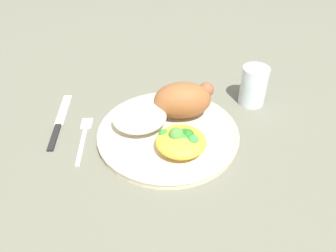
{
  "coord_description": "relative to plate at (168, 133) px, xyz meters",
  "views": [
    {
      "loc": [
        -0.05,
        -0.5,
        0.43
      ],
      "look_at": [
        0.0,
        0.0,
        0.03
      ],
      "focal_mm": 35.71,
      "sensor_mm": 36.0,
      "label": 1
    }
  ],
  "objects": [
    {
      "name": "ground_plane",
      "position": [
        0.0,
        0.0,
        -0.01
      ],
      "size": [
        2.0,
        2.0,
        0.0
      ],
      "primitive_type": "plane",
      "color": "#646455"
    },
    {
      "name": "plate",
      "position": [
        0.0,
        0.0,
        0.0
      ],
      "size": [
        0.28,
        0.28,
        0.02
      ],
      "color": "beige",
      "rests_on": "ground_plane"
    },
    {
      "name": "roasted_chicken",
      "position": [
        0.04,
        0.05,
        0.05
      ],
      "size": [
        0.12,
        0.07,
        0.07
      ],
      "color": "brown",
      "rests_on": "plate"
    },
    {
      "name": "rice_pile",
      "position": [
        -0.05,
        0.02,
        0.03
      ],
      "size": [
        0.11,
        0.09,
        0.04
      ],
      "primitive_type": "ellipsoid",
      "color": "white",
      "rests_on": "plate"
    },
    {
      "name": "mac_cheese_with_broccoli",
      "position": [
        0.02,
        -0.05,
        0.03
      ],
      "size": [
        0.09,
        0.09,
        0.04
      ],
      "color": "gold",
      "rests_on": "plate"
    },
    {
      "name": "fork",
      "position": [
        -0.17,
        0.01,
        -0.01
      ],
      "size": [
        0.02,
        0.14,
        0.01
      ],
      "color": "silver",
      "rests_on": "ground_plane"
    },
    {
      "name": "knife",
      "position": [
        -0.22,
        0.06,
        -0.01
      ],
      "size": [
        0.02,
        0.19,
        0.01
      ],
      "color": "black",
      "rests_on": "ground_plane"
    },
    {
      "name": "water_glass",
      "position": [
        0.2,
        0.1,
        0.03
      ],
      "size": [
        0.06,
        0.06,
        0.09
      ],
      "primitive_type": "cylinder",
      "color": "silver",
      "rests_on": "ground_plane"
    }
  ]
}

